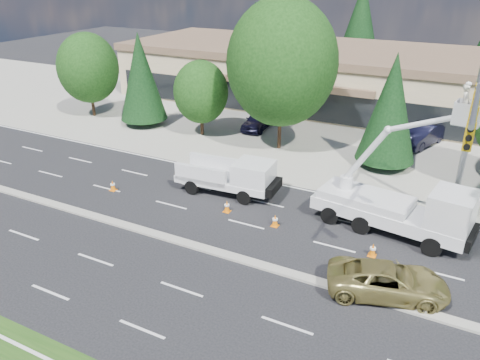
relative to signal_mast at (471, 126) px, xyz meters
The scene contains 21 objects.
ground 13.67m from the signal_mast, 144.92° to the right, with size 140.00×140.00×0.00m, color black.
concrete_apron 17.47m from the signal_mast, 127.74° to the left, with size 140.00×22.00×0.01m, color #9C9A8E.
road_median 13.64m from the signal_mast, 144.92° to the right, with size 120.00×0.55×0.12m, color #9C9A8E.
strip_mall 25.23m from the signal_mast, 113.62° to the left, with size 50.40×15.40×5.50m.
tree_front_a 33.04m from the signal_mast, 166.05° to the left, with size 5.52×5.52×7.66m.
tree_front_b 27.27m from the signal_mast, 163.00° to the left, with size 4.08×4.08×8.04m.
tree_front_c 21.69m from the signal_mast, 158.34° to the left, with size 4.47×4.47×6.21m.
tree_front_d 15.28m from the signal_mast, 148.59° to the left, with size 8.10×8.10×11.24m.
tree_front_e 9.58m from the signal_mast, 122.30° to the left, with size 4.05×4.05×7.98m.
tree_back_a 44.83m from the signal_mast, 128.72° to the left, with size 4.40×4.40×8.68m.
tree_back_b 37.67m from the signal_mast, 111.87° to the left, with size 5.91×5.91×11.64m.
signal_mast is the anchor object (origin of this frame).
utility_pickup 13.56m from the signal_mast, behind, with size 6.18×2.72×2.32m.
bucket_truck 4.87m from the signal_mast, 154.55° to the right, with size 8.49×3.56×8.40m.
traffic_cone_a 20.65m from the signal_mast, 168.81° to the right, with size 0.40×0.40×0.70m.
traffic_cone_b 13.35m from the signal_mast, 165.44° to the right, with size 0.40×0.40×0.70m.
traffic_cone_c 10.79m from the signal_mast, 159.05° to the right, with size 0.40×0.40×0.70m.
traffic_cone_d 7.52m from the signal_mast, 129.95° to the right, with size 0.40×0.40×0.70m.
minivan 8.59m from the signal_mast, 106.76° to the right, with size 2.37×5.14×1.43m, color #9C8E4B.
parked_car_west 20.78m from the signal_mast, 145.06° to the left, with size 1.83×4.54×1.55m, color black.
parked_car_east 14.99m from the signal_mast, 103.53° to the left, with size 1.77×5.08×1.67m, color black.
Camera 1 is at (9.92, -16.90, 13.04)m, focal length 35.00 mm.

